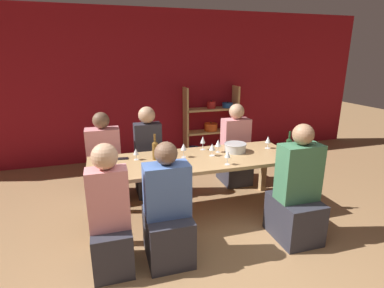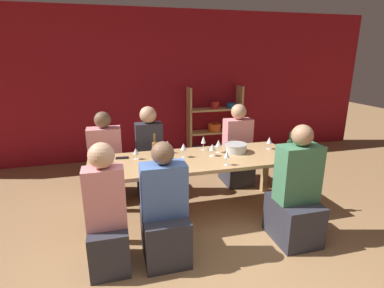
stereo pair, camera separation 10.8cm
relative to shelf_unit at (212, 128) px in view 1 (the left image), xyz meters
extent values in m
cube|color=maroon|center=(-1.18, 0.20, 0.82)|extent=(8.80, 0.06, 2.70)
cube|color=tan|center=(-0.54, 0.00, 0.14)|extent=(0.04, 0.30, 1.33)
cube|color=tan|center=(0.48, 0.00, 0.14)|extent=(0.04, 0.30, 1.33)
cube|color=tan|center=(-0.03, 0.00, -0.51)|extent=(1.02, 0.30, 0.04)
cylinder|color=#235BAD|center=(-0.37, 0.00, -0.43)|extent=(0.18, 0.18, 0.14)
sphere|color=black|center=(-0.37, 0.00, -0.34)|extent=(0.02, 0.02, 0.02)
cylinder|color=#E0561E|center=(-0.03, 0.00, -0.44)|extent=(0.18, 0.18, 0.12)
sphere|color=black|center=(-0.03, 0.00, -0.37)|extent=(0.02, 0.02, 0.02)
cylinder|color=#E0561E|center=(0.31, 0.00, -0.45)|extent=(0.18, 0.18, 0.10)
sphere|color=black|center=(0.31, 0.00, -0.38)|extent=(0.02, 0.02, 0.02)
cube|color=tan|center=(-0.03, 0.00, -0.07)|extent=(1.02, 0.30, 0.04)
cylinder|color=#E0561E|center=(-0.03, 0.00, 0.02)|extent=(0.25, 0.25, 0.15)
sphere|color=black|center=(-0.03, 0.00, 0.11)|extent=(0.02, 0.02, 0.02)
cylinder|color=#E0561E|center=(0.31, 0.00, 0.00)|extent=(0.22, 0.22, 0.10)
sphere|color=black|center=(0.31, 0.00, 0.06)|extent=(0.02, 0.02, 0.02)
cube|color=tan|center=(-0.03, 0.00, 0.38)|extent=(1.02, 0.30, 0.04)
cylinder|color=red|center=(-0.03, 0.00, 0.46)|extent=(0.16, 0.16, 0.13)
sphere|color=black|center=(-0.03, 0.00, 0.54)|extent=(0.02, 0.02, 0.02)
cylinder|color=#235BAD|center=(0.31, 0.00, 0.44)|extent=(0.21, 0.21, 0.09)
sphere|color=black|center=(0.31, 0.00, 0.50)|extent=(0.02, 0.02, 0.02)
cube|color=tan|center=(-1.03, -2.14, 0.17)|extent=(2.46, 0.86, 0.04)
cube|color=tan|center=(-2.18, -2.49, -0.19)|extent=(0.08, 0.08, 0.68)
cube|color=tan|center=(0.13, -2.49, -0.19)|extent=(0.08, 0.08, 0.68)
cube|color=tan|center=(-2.18, -1.79, -0.19)|extent=(0.08, 0.08, 0.68)
cube|color=tan|center=(0.13, -1.79, -0.19)|extent=(0.08, 0.08, 0.68)
cylinder|color=#B7BABC|center=(-0.45, -2.04, 0.25)|extent=(0.27, 0.27, 0.11)
torus|color=#B7BABC|center=(-0.45, -2.04, 0.30)|extent=(0.28, 0.28, 0.01)
cylinder|color=brown|center=(-1.48, -2.04, 0.29)|extent=(0.07, 0.07, 0.20)
cone|color=brown|center=(-1.48, -2.04, 0.40)|extent=(0.07, 0.07, 0.03)
cylinder|color=brown|center=(-1.48, -2.04, 0.46)|extent=(0.03, 0.03, 0.08)
cylinder|color=#19381E|center=(0.09, -2.39, 0.29)|extent=(0.07, 0.07, 0.20)
cone|color=#19381E|center=(0.09, -2.39, 0.41)|extent=(0.07, 0.07, 0.03)
cylinder|color=#19381E|center=(0.09, -2.39, 0.46)|extent=(0.03, 0.03, 0.08)
cylinder|color=white|center=(-0.73, -2.45, 0.19)|extent=(0.06, 0.06, 0.00)
cylinder|color=white|center=(-0.73, -2.45, 0.24)|extent=(0.01, 0.01, 0.08)
cone|color=white|center=(-0.73, -2.45, 0.32)|extent=(0.07, 0.07, 0.08)
cylinder|color=maroon|center=(-0.73, -2.45, 0.30)|extent=(0.04, 0.04, 0.03)
cylinder|color=white|center=(-2.09, -2.00, 0.19)|extent=(0.07, 0.07, 0.00)
cylinder|color=white|center=(-2.09, -2.00, 0.23)|extent=(0.01, 0.01, 0.07)
cone|color=white|center=(-2.09, -2.00, 0.31)|extent=(0.07, 0.07, 0.08)
cylinder|color=maroon|center=(-2.09, -2.00, 0.29)|extent=(0.04, 0.04, 0.03)
cylinder|color=white|center=(-0.79, -2.11, 0.19)|extent=(0.07, 0.07, 0.00)
cylinder|color=white|center=(-0.79, -2.11, 0.23)|extent=(0.01, 0.01, 0.07)
cone|color=white|center=(-0.79, -2.11, 0.30)|extent=(0.08, 0.08, 0.08)
cylinder|color=beige|center=(-0.79, -2.11, 0.28)|extent=(0.04, 0.04, 0.03)
cylinder|color=white|center=(-1.70, -1.99, 0.19)|extent=(0.06, 0.06, 0.00)
cylinder|color=white|center=(-1.70, -1.99, 0.23)|extent=(0.01, 0.01, 0.06)
cone|color=white|center=(-1.70, -1.99, 0.29)|extent=(0.06, 0.06, 0.07)
cylinder|color=white|center=(-1.14, -2.06, 0.19)|extent=(0.06, 0.06, 0.00)
cylinder|color=white|center=(-1.14, -2.06, 0.24)|extent=(0.01, 0.01, 0.09)
cone|color=white|center=(-1.14, -2.06, 0.32)|extent=(0.08, 0.08, 0.08)
cylinder|color=maroon|center=(-1.14, -2.06, 0.30)|extent=(0.04, 0.04, 0.03)
cylinder|color=white|center=(-0.82, -1.85, 0.19)|extent=(0.06, 0.06, 0.00)
cylinder|color=white|center=(-0.82, -1.85, 0.24)|extent=(0.01, 0.01, 0.09)
cone|color=white|center=(-0.82, -1.85, 0.33)|extent=(0.06, 0.06, 0.09)
cylinder|color=beige|center=(-0.82, -1.85, 0.30)|extent=(0.03, 0.03, 0.04)
cylinder|color=white|center=(-1.30, -2.13, 0.19)|extent=(0.07, 0.07, 0.00)
cylinder|color=white|center=(-1.30, -2.13, 0.23)|extent=(0.01, 0.01, 0.07)
cone|color=white|center=(-1.30, -2.13, 0.31)|extent=(0.07, 0.07, 0.09)
cylinder|color=white|center=(-1.29, -1.85, 0.19)|extent=(0.07, 0.07, 0.00)
cylinder|color=white|center=(-1.29, -1.85, 0.23)|extent=(0.01, 0.01, 0.06)
cone|color=white|center=(-1.29, -1.85, 0.31)|extent=(0.08, 0.08, 0.09)
cylinder|color=maroon|center=(-1.29, -1.85, 0.28)|extent=(0.04, 0.04, 0.04)
cylinder|color=white|center=(-0.67, -2.00, 0.19)|extent=(0.06, 0.06, 0.00)
cylinder|color=white|center=(-0.67, -2.00, 0.23)|extent=(0.01, 0.01, 0.08)
cone|color=white|center=(-0.67, -2.00, 0.31)|extent=(0.08, 0.08, 0.08)
cylinder|color=white|center=(0.02, -2.03, 0.19)|extent=(0.07, 0.07, 0.00)
cylinder|color=white|center=(0.02, -2.03, 0.23)|extent=(0.01, 0.01, 0.07)
cone|color=white|center=(0.02, -2.03, 0.31)|extent=(0.07, 0.07, 0.09)
cylinder|color=maroon|center=(0.02, -2.03, 0.29)|extent=(0.04, 0.04, 0.04)
cube|color=black|center=(-1.86, -1.91, 0.20)|extent=(0.16, 0.09, 0.01)
cube|color=#2D2D38|center=(-1.52, -2.89, -0.30)|extent=(0.42, 0.52, 0.47)
cube|color=#4C70B7|center=(-1.52, -2.89, 0.19)|extent=(0.42, 0.23, 0.50)
sphere|color=brown|center=(-1.52, -2.89, 0.54)|extent=(0.21, 0.21, 0.21)
cube|color=#2D2D38|center=(-0.14, -1.38, -0.30)|extent=(0.41, 0.51, 0.46)
cube|color=pink|center=(-0.14, -1.38, 0.20)|extent=(0.41, 0.22, 0.54)
sphere|color=tan|center=(-0.14, -1.38, 0.58)|extent=(0.22, 0.22, 0.22)
cube|color=#2D2D38|center=(-0.15, -2.95, -0.31)|extent=(0.43, 0.53, 0.45)
cube|color=#3D7551|center=(-0.15, -2.95, 0.22)|extent=(0.43, 0.23, 0.60)
sphere|color=#9E7556|center=(-0.15, -2.95, 0.62)|extent=(0.21, 0.21, 0.21)
cube|color=#2D2D38|center=(-1.47, -1.41, -0.29)|extent=(0.36, 0.45, 0.48)
cube|color=#2D2D38|center=(-1.47, -1.41, 0.22)|extent=(0.36, 0.20, 0.55)
sphere|color=tan|center=(-1.47, -1.41, 0.60)|extent=(0.23, 0.23, 0.23)
cube|color=#2D2D38|center=(-2.05, -2.90, -0.32)|extent=(0.35, 0.44, 0.43)
cube|color=pink|center=(-2.05, -2.90, 0.18)|extent=(0.35, 0.19, 0.56)
sphere|color=tan|center=(-2.05, -2.90, 0.57)|extent=(0.22, 0.22, 0.22)
cube|color=#2D2D38|center=(-2.06, -1.40, -0.32)|extent=(0.43, 0.54, 0.42)
cube|color=pink|center=(-2.06, -1.40, 0.17)|extent=(0.43, 0.24, 0.57)
sphere|color=brown|center=(-2.06, -1.40, 0.57)|extent=(0.22, 0.22, 0.22)
camera|label=1|loc=(-2.03, -5.36, 1.38)|focal=28.00mm
camera|label=2|loc=(-1.92, -5.39, 1.38)|focal=28.00mm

